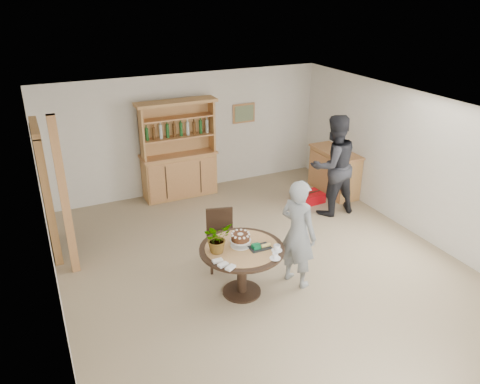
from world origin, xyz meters
name	(u,v)px	position (x,y,z in m)	size (l,w,h in m)	color
ground	(263,268)	(0.00, 0.00, 0.00)	(7.00, 7.00, 0.00)	tan
room_shell	(266,165)	(0.00, 0.01, 1.74)	(6.04, 7.04, 2.52)	white
doorway	(45,190)	(-2.93, 2.00, 1.11)	(0.13, 1.10, 2.18)	black
pine_post	(64,198)	(-2.70, 1.20, 1.25)	(0.12, 0.12, 2.50)	tan
hutch	(179,165)	(-0.30, 3.24, 0.69)	(1.62, 0.54, 2.04)	tan
sideboard	(334,171)	(2.74, 2.00, 0.47)	(0.54, 1.26, 0.94)	tan
dining_table	(242,257)	(-0.58, -0.43, 0.60)	(1.20, 1.20, 0.76)	black
dining_chair	(221,235)	(-0.56, 0.39, 0.54)	(0.51, 0.51, 0.95)	black
birthday_cake	(240,238)	(-0.58, -0.38, 0.88)	(0.30, 0.30, 0.20)	white
flower_vase	(217,238)	(-0.93, -0.38, 0.97)	(0.38, 0.33, 0.42)	#3F7233
gift_tray	(260,247)	(-0.37, -0.56, 0.79)	(0.30, 0.20, 0.08)	black
coffee_cup_a	(277,248)	(-0.18, -0.71, 0.80)	(0.15, 0.15, 0.09)	white
coffee_cup_b	(275,256)	(-0.30, -0.88, 0.79)	(0.15, 0.15, 0.08)	white
napkins	(224,264)	(-0.99, -0.75, 0.77)	(0.24, 0.33, 0.03)	white
teen_boy	(298,234)	(0.27, -0.53, 0.83)	(0.60, 0.40, 1.66)	gray
adult_person	(333,165)	(2.11, 1.22, 0.98)	(0.95, 0.74, 1.96)	black
red_suitcase	(308,198)	(1.97, 1.77, 0.10)	(0.63, 0.45, 0.21)	red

